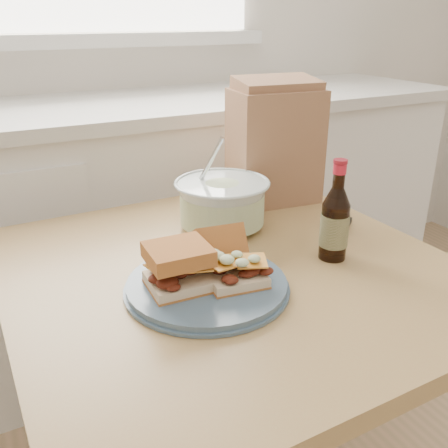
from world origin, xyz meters
name	(u,v)px	position (x,y,z in m)	size (l,w,h in m)	color
cabinet_run	(137,228)	(0.00, 1.70, 0.47)	(2.50, 0.64, 0.94)	white
dining_table	(231,310)	(-0.07, 0.84, 0.63)	(0.90, 0.90, 0.73)	#A7874F
plate	(207,285)	(-0.15, 0.77, 0.74)	(0.30, 0.30, 0.02)	#496176
sandwich_left	(179,266)	(-0.21, 0.77, 0.79)	(0.11, 0.10, 0.08)	beige
sandwich_right	(231,263)	(-0.11, 0.76, 0.78)	(0.12, 0.15, 0.09)	beige
coleslaw_bowl	(222,205)	(0.01, 1.02, 0.79)	(0.23, 0.23, 0.22)	silver
beer_bottle	(335,222)	(0.14, 0.77, 0.82)	(0.06, 0.06, 0.21)	black
knife	(343,229)	(0.25, 0.87, 0.74)	(0.17, 0.14, 0.01)	silver
paper_bag	(275,147)	(0.22, 1.13, 0.88)	(0.23, 0.15, 0.30)	#926646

